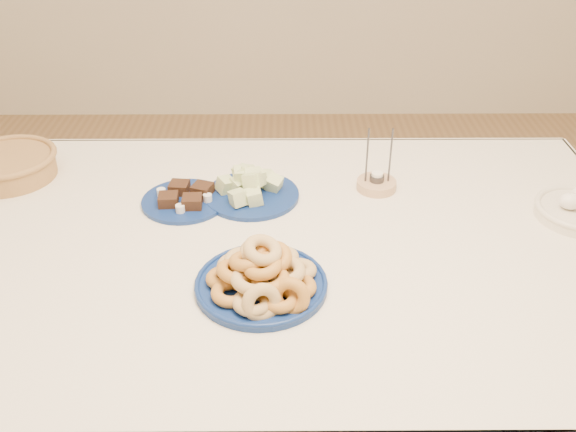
% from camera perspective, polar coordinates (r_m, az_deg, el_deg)
% --- Properties ---
extents(dining_table, '(1.71, 1.11, 0.75)m').
position_cam_1_polar(dining_table, '(1.56, -0.01, -5.43)').
color(dining_table, brown).
rests_on(dining_table, ground).
extents(donut_platter, '(0.33, 0.33, 0.13)m').
position_cam_1_polar(donut_platter, '(1.33, -2.33, -5.39)').
color(donut_platter, navy).
rests_on(donut_platter, dining_table).
extents(melon_plate, '(0.26, 0.26, 0.08)m').
position_cam_1_polar(melon_plate, '(1.66, -3.35, 2.48)').
color(melon_plate, navy).
rests_on(melon_plate, dining_table).
extents(brownie_plate, '(0.22, 0.22, 0.04)m').
position_cam_1_polar(brownie_plate, '(1.66, -9.16, 1.52)').
color(brownie_plate, navy).
rests_on(brownie_plate, dining_table).
extents(wicker_basket, '(0.32, 0.32, 0.07)m').
position_cam_1_polar(wicker_basket, '(1.90, -23.62, 4.21)').
color(wicker_basket, brown).
rests_on(wicker_basket, dining_table).
extents(candle_holder, '(0.11, 0.11, 0.17)m').
position_cam_1_polar(candle_holder, '(1.71, 7.87, 2.90)').
color(candle_holder, tan).
rests_on(candle_holder, dining_table).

